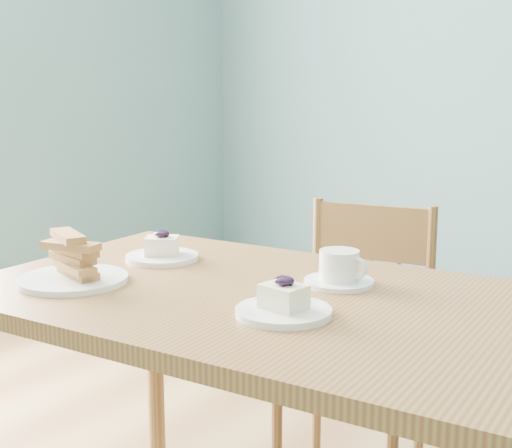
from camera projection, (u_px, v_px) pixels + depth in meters
name	position (u px, v px, depth m)	size (l,w,h in m)	color
dining_table	(278.00, 328.00, 1.49)	(1.39, 0.87, 0.71)	olive
dining_chair	(357.00, 349.00, 1.99)	(0.43, 0.42, 0.81)	olive
cheesecake_plate_near	(284.00, 305.00, 1.34)	(0.18, 0.18, 0.08)	white
cheesecake_plate_far	(162.00, 252.00, 1.77)	(0.18, 0.18, 0.08)	white
coffee_cup	(340.00, 270.00, 1.55)	(0.15, 0.15, 0.08)	white
biscotti_plate	(72.00, 266.00, 1.56)	(0.24, 0.24, 0.11)	white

